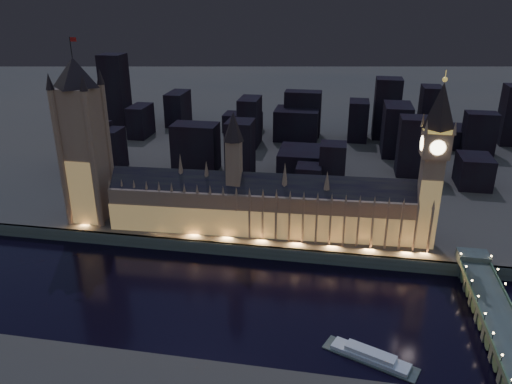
% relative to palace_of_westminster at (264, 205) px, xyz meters
% --- Properties ---
extents(ground_plane, '(2000.00, 2000.00, 0.00)m').
position_rel_palace_of_westminster_xyz_m(ground_plane, '(-8.92, -61.75, -26.37)').
color(ground_plane, black).
rests_on(ground_plane, ground).
extents(north_bank, '(2000.00, 960.00, 8.00)m').
position_rel_palace_of_westminster_xyz_m(north_bank, '(-8.92, 458.25, -22.37)').
color(north_bank, '#43413D').
rests_on(north_bank, ground).
extents(embankment_wall, '(2000.00, 2.50, 8.00)m').
position_rel_palace_of_westminster_xyz_m(embankment_wall, '(-8.92, -20.75, -22.37)').
color(embankment_wall, '#484D43').
rests_on(embankment_wall, ground).
extents(palace_of_westminster, '(202.00, 29.62, 78.00)m').
position_rel_palace_of_westminster_xyz_m(palace_of_westminster, '(0.00, 0.00, 0.00)').
color(palace_of_westminster, '#956C5A').
rests_on(palace_of_westminster, north_bank).
extents(victoria_tower, '(31.68, 31.68, 119.57)m').
position_rel_palace_of_westminster_xyz_m(victoria_tower, '(-118.92, 0.17, 40.93)').
color(victoria_tower, '#956C5A').
rests_on(victoria_tower, north_bank).
extents(elizabeth_tower, '(18.00, 18.00, 105.72)m').
position_rel_palace_of_westminster_xyz_m(elizabeth_tower, '(99.08, 0.17, 40.50)').
color(elizabeth_tower, '#956C5A').
rests_on(elizabeth_tower, north_bank).
extents(westminster_bridge, '(17.22, 113.00, 15.90)m').
position_rel_palace_of_westminster_xyz_m(westminster_bridge, '(125.25, -65.21, -20.37)').
color(westminster_bridge, '#484D43').
rests_on(westminster_bridge, ground).
extents(river_boat, '(43.68, 25.68, 4.50)m').
position_rel_palace_of_westminster_xyz_m(river_boat, '(65.25, -101.50, -24.81)').
color(river_boat, '#484D43').
rests_on(river_boat, ground).
extents(city_backdrop, '(496.51, 215.63, 79.46)m').
position_rel_palace_of_westminster_xyz_m(city_backdrop, '(27.75, 184.44, 3.71)').
color(city_backdrop, black).
rests_on(city_backdrop, north_bank).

